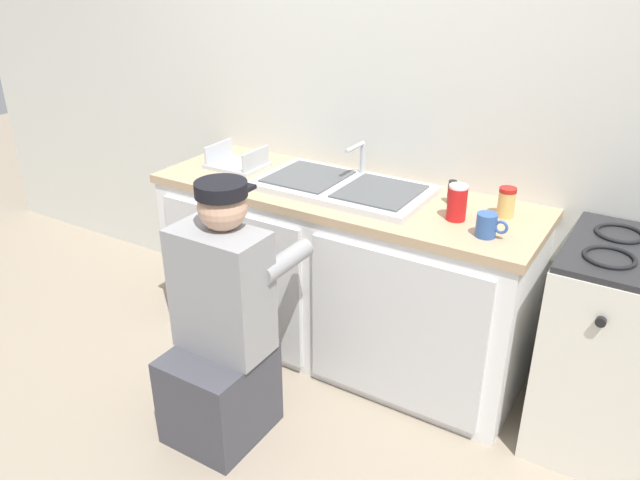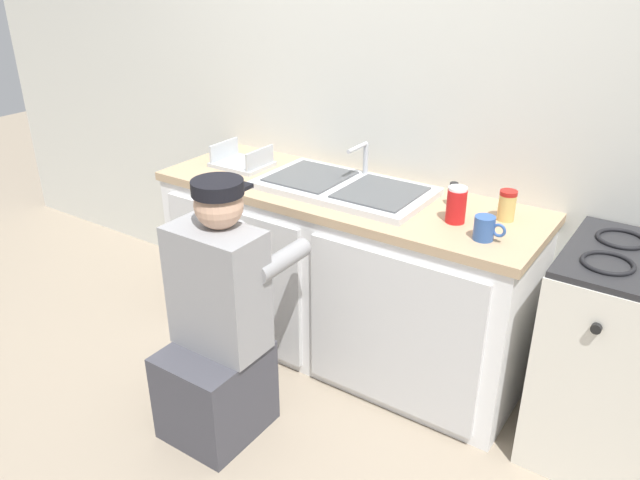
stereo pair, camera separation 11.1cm
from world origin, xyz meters
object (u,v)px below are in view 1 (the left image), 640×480
object	(u,v)px
sink_double_basin	(343,186)
condiment_jar	(506,202)
coffee_mug	(487,225)
soda_cup_red	(457,203)
spice_bottle_pepper	(452,192)
plumber_person	(222,336)
dish_rack_tray	(237,163)
stove_range	(630,354)

from	to	relation	value
sink_double_basin	condiment_jar	bearing A→B (deg)	6.89
coffee_mug	soda_cup_red	bearing A→B (deg)	149.14
soda_cup_red	spice_bottle_pepper	bearing A→B (deg)	116.47
plumber_person	sink_double_basin	bearing A→B (deg)	81.02
sink_double_basin	condiment_jar	world-z (taller)	sink_double_basin
spice_bottle_pepper	coffee_mug	world-z (taller)	spice_bottle_pepper
dish_rack_tray	soda_cup_red	bearing A→B (deg)	-2.72
condiment_jar	dish_rack_tray	size ratio (longest dim) A/B	0.46
stove_range	plumber_person	xyz separation A→B (m)	(-1.43, -0.77, 0.02)
sink_double_basin	coffee_mug	distance (m)	0.74
sink_double_basin	soda_cup_red	xyz separation A→B (m)	(0.57, -0.05, 0.06)
coffee_mug	condiment_jar	bearing A→B (deg)	88.91
stove_range	soda_cup_red	xyz separation A→B (m)	(-0.74, -0.05, 0.50)
sink_double_basin	coffee_mug	bearing A→B (deg)	-11.33
dish_rack_tray	plumber_person	bearing A→B (deg)	-56.95
plumber_person	coffee_mug	xyz separation A→B (m)	(0.85, 0.62, 0.45)
plumber_person	soda_cup_red	bearing A→B (deg)	46.26
sink_double_basin	stove_range	xyz separation A→B (m)	(1.31, -0.00, -0.44)
sink_double_basin	stove_range	size ratio (longest dim) A/B	0.90
spice_bottle_pepper	dish_rack_tray	xyz separation A→B (m)	(-1.11, -0.11, -0.03)
spice_bottle_pepper	stove_range	bearing A→B (deg)	-7.91
soda_cup_red	coffee_mug	distance (m)	0.19
spice_bottle_pepper	soda_cup_red	bearing A→B (deg)	-63.53
soda_cup_red	dish_rack_tray	size ratio (longest dim) A/B	0.54
stove_range	condiment_jar	size ratio (longest dim) A/B	6.96
plumber_person	stove_range	bearing A→B (deg)	28.13
soda_cup_red	sink_double_basin	bearing A→B (deg)	174.97
spice_bottle_pepper	condiment_jar	bearing A→B (deg)	-5.68
plumber_person	condiment_jar	distance (m)	1.29
plumber_person	soda_cup_red	distance (m)	1.10
soda_cup_red	spice_bottle_pepper	xyz separation A→B (m)	(-0.08, 0.16, -0.02)
plumber_person	dish_rack_tray	size ratio (longest dim) A/B	3.94
stove_range	dish_rack_tray	distance (m)	1.99
coffee_mug	dish_rack_tray	bearing A→B (deg)	173.57
spice_bottle_pepper	dish_rack_tray	size ratio (longest dim) A/B	0.37
stove_range	soda_cup_red	world-z (taller)	soda_cup_red
spice_bottle_pepper	coffee_mug	distance (m)	0.35
stove_range	dish_rack_tray	size ratio (longest dim) A/B	3.18
stove_range	coffee_mug	xyz separation A→B (m)	(-0.59, -0.14, 0.47)
condiment_jar	soda_cup_red	bearing A→B (deg)	-139.97
sink_double_basin	condiment_jar	xyz separation A→B (m)	(0.73, 0.09, 0.05)
plumber_person	coffee_mug	bearing A→B (deg)	36.31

